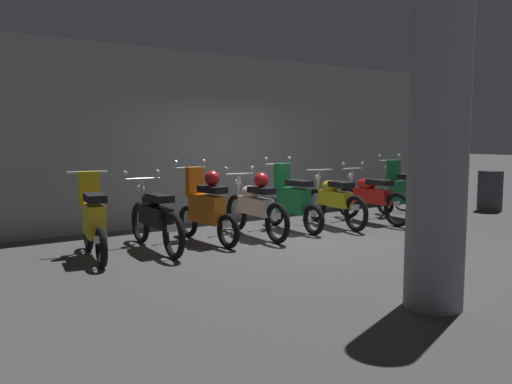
{
  "coord_description": "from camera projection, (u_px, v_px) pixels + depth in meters",
  "views": [
    {
      "loc": [
        -5.42,
        -6.5,
        1.67
      ],
      "look_at": [
        -0.45,
        0.62,
        0.75
      ],
      "focal_mm": 37.19,
      "sensor_mm": 36.0,
      "label": 1
    }
  ],
  "objects": [
    {
      "name": "ground_plane",
      "position": [
        300.0,
        240.0,
        8.57
      ],
      "size": [
        80.0,
        80.0,
        0.0
      ],
      "primitive_type": "plane",
      "color": "#424244"
    },
    {
      "name": "back_wall",
      "position": [
        217.0,
        138.0,
        10.52
      ],
      "size": [
        16.0,
        0.3,
        3.24
      ],
      "primitive_type": "cube",
      "color": "gray",
      "rests_on": "ground"
    },
    {
      "name": "motorbike_slot_0",
      "position": [
        93.0,
        220.0,
        7.22
      ],
      "size": [
        0.56,
        1.67,
        1.18
      ],
      "color": "black",
      "rests_on": "ground"
    },
    {
      "name": "motorbike_slot_1",
      "position": [
        155.0,
        217.0,
        7.73
      ],
      "size": [
        0.59,
        1.95,
        1.15
      ],
      "color": "black",
      "rests_on": "ground"
    },
    {
      "name": "motorbike_slot_2",
      "position": [
        206.0,
        207.0,
        8.3
      ],
      "size": [
        0.59,
        1.68,
        1.29
      ],
      "color": "black",
      "rests_on": "ground"
    },
    {
      "name": "motorbike_slot_3",
      "position": [
        255.0,
        205.0,
        8.77
      ],
      "size": [
        0.59,
        1.95,
        1.15
      ],
      "color": "black",
      "rests_on": "ground"
    },
    {
      "name": "motorbike_slot_4",
      "position": [
        292.0,
        201.0,
        9.41
      ],
      "size": [
        0.59,
        1.68,
        1.29
      ],
      "color": "black",
      "rests_on": "ground"
    },
    {
      "name": "motorbike_slot_5",
      "position": [
        334.0,
        200.0,
        9.83
      ],
      "size": [
        0.56,
        1.94,
        1.03
      ],
      "color": "black",
      "rests_on": "ground"
    },
    {
      "name": "motorbike_slot_6",
      "position": [
        371.0,
        197.0,
        10.28
      ],
      "size": [
        0.59,
        1.95,
        1.15
      ],
      "color": "black",
      "rests_on": "ground"
    },
    {
      "name": "motorbike_slot_7",
      "position": [
        403.0,
        192.0,
        10.77
      ],
      "size": [
        0.58,
        1.67,
        1.29
      ],
      "color": "black",
      "rests_on": "ground"
    },
    {
      "name": "bicycle",
      "position": [
        423.0,
        197.0,
        11.38
      ],
      "size": [
        0.5,
        1.73,
        0.89
      ],
      "color": "black",
      "rests_on": "ground"
    },
    {
      "name": "support_pillar",
      "position": [
        438.0,
        141.0,
        5.03
      ],
      "size": [
        0.57,
        0.57,
        3.24
      ],
      "primitive_type": "cylinder",
      "color": "gray",
      "rests_on": "ground"
    },
    {
      "name": "trash_bin",
      "position": [
        490.0,
        191.0,
        11.85
      ],
      "size": [
        0.53,
        0.53,
        0.9
      ],
      "primitive_type": "cylinder",
      "color": "#38383D",
      "rests_on": "ground"
    }
  ]
}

